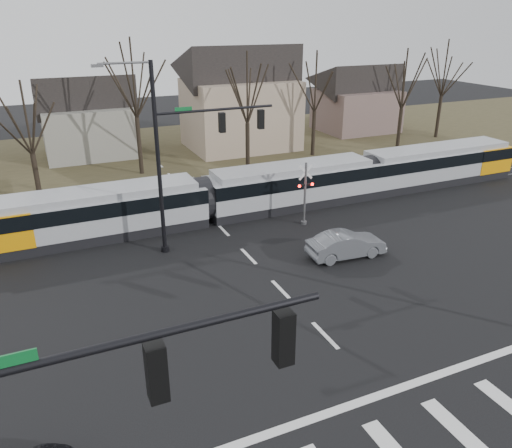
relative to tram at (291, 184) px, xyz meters
name	(u,v)px	position (x,y,z in m)	size (l,w,h in m)	color
ground	(353,364)	(-5.69, -16.00, -1.60)	(140.00, 140.00, 0.00)	black
grass_verge	(154,159)	(-5.69, 16.00, -1.59)	(140.00, 28.00, 0.01)	#38331E
crosswalk	(426,440)	(-5.69, -20.00, -1.59)	(27.00, 2.60, 0.01)	silver
stop_line	(382,394)	(-5.69, -17.80, -1.59)	(28.00, 0.35, 0.01)	silver
lane_dashes	(212,219)	(-5.69, 0.00, -1.59)	(0.18, 30.00, 0.01)	silver
rail_pair	(213,219)	(-5.69, -0.20, -1.57)	(90.00, 1.52, 0.06)	#59595E
tram	(291,184)	(0.00, 0.00, 0.00)	(38.71, 2.87, 2.93)	gray
sedan	(346,245)	(-0.86, -8.17, -0.89)	(4.41, 1.78, 1.42)	#5B5D63
signal_pole_far	(187,148)	(-8.10, -3.50, 4.10)	(9.28, 0.44, 10.20)	black
rail_crossing_signal	(305,196)	(-0.69, -3.21, 0.29)	(1.08, 0.36, 4.00)	#59595B
tree_row	(192,113)	(-3.69, 10.00, 3.40)	(59.20, 7.20, 10.00)	black
house_b	(87,112)	(-10.69, 20.00, 2.37)	(8.64, 7.56, 7.65)	gray
house_c	(240,94)	(3.31, 17.00, 3.63)	(10.80, 8.64, 10.10)	gray
house_d	(357,95)	(18.31, 19.00, 2.37)	(8.64, 7.56, 7.65)	brown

